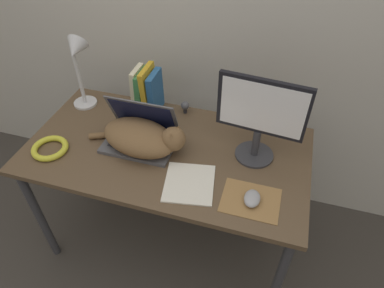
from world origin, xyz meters
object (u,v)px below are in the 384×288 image
object	(u,v)px
external_monitor	(261,116)
desk_lamp	(77,61)
webcam	(186,106)
cat	(143,137)
notepad	(189,183)
cable_coil	(50,148)
computer_mouse	(252,198)
book_row	(147,91)
laptop	(141,135)

from	to	relation	value
external_monitor	desk_lamp	size ratio (longest dim) A/B	0.97
external_monitor	webcam	bearing A→B (deg)	151.00
cat	notepad	size ratio (longest dim) A/B	1.91
external_monitor	desk_lamp	xyz separation A→B (m)	(-0.96, 0.12, 0.05)
external_monitor	notepad	distance (m)	0.43
desk_lamp	cat	bearing A→B (deg)	-27.56
external_monitor	desk_lamp	world-z (taller)	desk_lamp
cable_coil	computer_mouse	bearing A→B (deg)	-1.87
cat	book_row	xyz separation A→B (m)	(-0.10, 0.31, 0.05)
book_row	notepad	xyz separation A→B (m)	(0.38, -0.47, -0.12)
external_monitor	book_row	bearing A→B (deg)	161.62
laptop	notepad	xyz separation A→B (m)	(0.31, -0.20, -0.04)
laptop	external_monitor	size ratio (longest dim) A/B	0.82
desk_lamp	cable_coil	world-z (taller)	desk_lamp
cat	notepad	bearing A→B (deg)	-29.24
external_monitor	notepad	size ratio (longest dim) A/B	1.57
cat	computer_mouse	distance (m)	0.59
cat	desk_lamp	xyz separation A→B (m)	(-0.43, 0.22, 0.22)
external_monitor	cable_coil	xyz separation A→B (m)	(-0.96, -0.25, -0.22)
webcam	cat	bearing A→B (deg)	-108.04
laptop	external_monitor	bearing A→B (deg)	6.23
laptop	cable_coil	size ratio (longest dim) A/B	1.97
desk_lamp	external_monitor	bearing A→B (deg)	-7.09
computer_mouse	notepad	xyz separation A→B (m)	(-0.28, 0.02, -0.02)
desk_lamp	webcam	distance (m)	0.60
book_row	notepad	size ratio (longest dim) A/B	0.96
cat	book_row	bearing A→B (deg)	107.99
laptop	external_monitor	world-z (taller)	external_monitor
cat	external_monitor	world-z (taller)	external_monitor
external_monitor	notepad	world-z (taller)	external_monitor
cable_coil	notepad	xyz separation A→B (m)	(0.72, -0.01, -0.01)
laptop	webcam	world-z (taller)	laptop
laptop	cable_coil	world-z (taller)	laptop
webcam	book_row	bearing A→B (deg)	-173.97
cat	notepad	xyz separation A→B (m)	(0.28, -0.16, -0.07)
book_row	webcam	bearing A→B (deg)	6.03
computer_mouse	webcam	world-z (taller)	webcam
computer_mouse	notepad	bearing A→B (deg)	176.12
book_row	cable_coil	distance (m)	0.58
computer_mouse	desk_lamp	size ratio (longest dim) A/B	0.22
desk_lamp	notepad	xyz separation A→B (m)	(0.71, -0.38, -0.29)
external_monitor	notepad	xyz separation A→B (m)	(-0.25, -0.26, -0.24)
laptop	book_row	distance (m)	0.29
computer_mouse	cat	bearing A→B (deg)	162.57
external_monitor	laptop	bearing A→B (deg)	-173.77
laptop	computer_mouse	size ratio (longest dim) A/B	3.62
book_row	cable_coil	size ratio (longest dim) A/B	1.47
desk_lamp	notepad	size ratio (longest dim) A/B	1.63
laptop	book_row	world-z (taller)	book_row
cable_coil	webcam	bearing A→B (deg)	41.47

